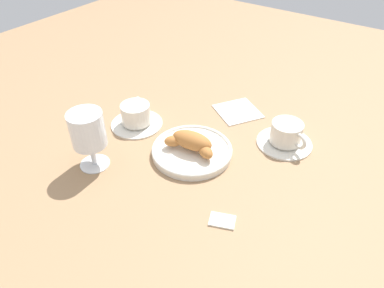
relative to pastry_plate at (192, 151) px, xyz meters
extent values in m
plane|color=#997551|center=(-0.01, -0.01, -0.01)|extent=(2.20, 2.20, 0.00)
cylinder|color=silver|center=(0.00, 0.00, 0.00)|extent=(0.19, 0.19, 0.01)
torus|color=silver|center=(0.00, 0.00, 0.00)|extent=(0.19, 0.19, 0.01)
ellipsoid|color=#AD6B33|center=(0.00, 0.00, 0.03)|extent=(0.10, 0.06, 0.04)
ellipsoid|color=#AD6B33|center=(0.04, 0.02, 0.02)|extent=(0.05, 0.05, 0.03)
ellipsoid|color=#AD6B33|center=(-0.04, 0.01, 0.02)|extent=(0.05, 0.05, 0.03)
cylinder|color=silver|center=(-0.16, -0.16, -0.01)|extent=(0.14, 0.14, 0.01)
cylinder|color=silver|center=(-0.16, -0.16, 0.02)|extent=(0.08, 0.08, 0.05)
cylinder|color=brown|center=(-0.16, -0.16, 0.05)|extent=(0.07, 0.07, 0.01)
torus|color=silver|center=(-0.21, -0.14, 0.03)|extent=(0.04, 0.03, 0.04)
cylinder|color=silver|center=(0.19, -0.01, -0.01)|extent=(0.14, 0.14, 0.01)
cylinder|color=silver|center=(0.19, -0.01, 0.02)|extent=(0.08, 0.08, 0.05)
cylinder|color=brown|center=(0.19, -0.01, 0.05)|extent=(0.07, 0.07, 0.01)
torus|color=silver|center=(0.21, -0.05, 0.03)|extent=(0.03, 0.04, 0.04)
cylinder|color=white|center=(0.16, 0.16, -0.01)|extent=(0.07, 0.07, 0.01)
cylinder|color=white|center=(0.16, 0.16, 0.02)|extent=(0.01, 0.01, 0.05)
cylinder|color=white|center=(0.16, 0.16, 0.09)|extent=(0.08, 0.08, 0.08)
cylinder|color=gold|center=(0.16, 0.16, 0.09)|extent=(0.07, 0.07, 0.07)
cube|color=white|center=(-0.17, 0.13, -0.01)|extent=(0.06, 0.05, 0.01)
cube|color=silver|center=(0.00, -0.22, -0.01)|extent=(0.15, 0.15, 0.01)
camera|label=1|loc=(-0.37, 0.53, 0.54)|focal=33.23mm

